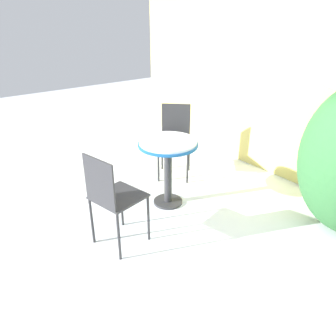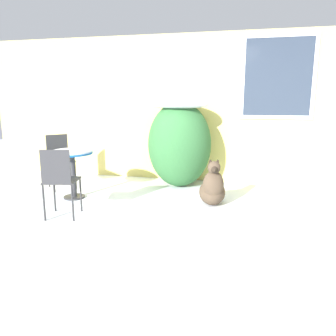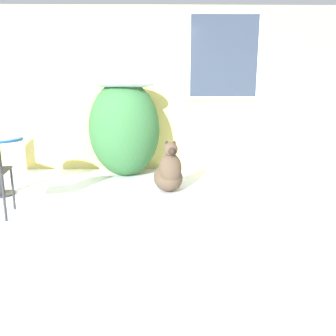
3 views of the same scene
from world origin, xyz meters
The scene contains 4 objects.
ground_plane centered at (0.00, 0.00, 0.00)m, with size 16.00×16.00×0.00m, color silver.
house_wall centered at (0.09, 2.20, 1.35)m, with size 8.00×0.10×2.65m.
shrub_left centered at (-0.05, 1.69, 0.77)m, with size 1.09×1.00×1.47m.
dog centered at (0.63, 0.73, 0.25)m, with size 0.46×0.71×0.69m.
Camera 3 is at (0.57, -3.41, 1.21)m, focal length 35.00 mm.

